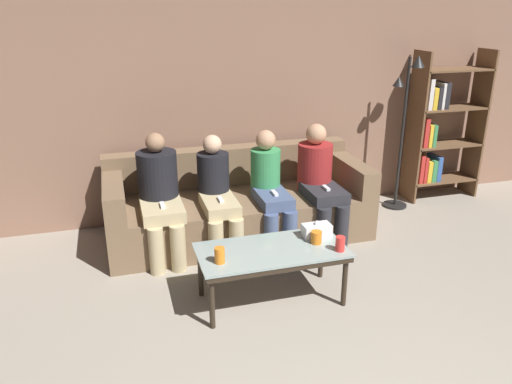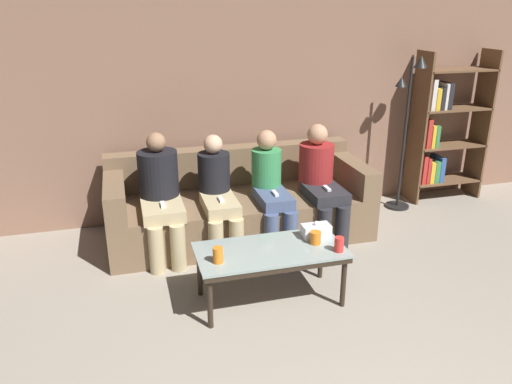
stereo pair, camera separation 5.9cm
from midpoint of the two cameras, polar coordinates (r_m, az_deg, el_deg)
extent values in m
cube|color=#8C6651|center=(5.13, -3.33, 11.28)|extent=(12.00, 0.06, 2.60)
cube|color=brown|center=(4.86, -1.51, -2.69)|extent=(2.47, 0.97, 0.42)
cube|color=brown|center=(5.07, -2.61, 3.12)|extent=(2.47, 0.20, 0.38)
cube|color=brown|center=(4.61, -15.50, -0.21)|extent=(0.18, 0.97, 0.26)
cube|color=brown|center=(5.11, 11.02, 2.23)|extent=(0.18, 0.97, 0.26)
cube|color=#8C9E99|center=(3.72, 2.12, -6.66)|extent=(1.11, 0.54, 0.02)
cube|color=#2D2319|center=(3.73, 2.11, -7.05)|extent=(1.08, 0.53, 0.04)
cylinder|color=#2D2319|center=(3.55, -4.80, -12.63)|extent=(0.04, 0.04, 0.38)
cylinder|color=#2D2319|center=(3.83, 10.39, -10.26)|extent=(0.04, 0.04, 0.38)
cylinder|color=#2D2319|center=(3.92, -6.03, -9.20)|extent=(0.04, 0.04, 0.38)
cylinder|color=#2D2319|center=(4.17, 7.82, -7.33)|extent=(0.04, 0.04, 0.38)
cylinder|color=red|center=(3.71, 9.93, -5.92)|extent=(0.07, 0.07, 0.11)
cylinder|color=orange|center=(3.80, 7.25, -5.21)|extent=(0.08, 0.08, 0.10)
cylinder|color=orange|center=(3.51, -3.89, -7.21)|extent=(0.07, 0.07, 0.12)
cube|color=white|center=(3.91, 7.30, -4.42)|extent=(0.22, 0.12, 0.10)
sphere|color=white|center=(3.89, 7.35, -3.59)|extent=(0.04, 0.04, 0.04)
cube|color=brown|center=(5.84, 18.25, 6.82)|extent=(0.02, 0.32, 1.68)
cube|color=brown|center=(6.32, 24.52, 7.00)|extent=(0.02, 0.32, 1.68)
cube|color=brown|center=(6.23, 20.76, 1.31)|extent=(0.82, 0.32, 0.02)
cube|color=red|center=(6.00, 18.45, 2.62)|extent=(0.05, 0.24, 0.33)
cube|color=red|center=(6.03, 18.86, 2.52)|extent=(0.04, 0.24, 0.30)
cube|color=gold|center=(6.07, 19.25, 2.33)|extent=(0.05, 0.24, 0.25)
cube|color=#38844C|center=(6.11, 19.74, 2.40)|extent=(0.06, 0.24, 0.25)
cube|color=#33569E|center=(6.14, 20.23, 2.60)|extent=(0.06, 0.24, 0.29)
cube|color=brown|center=(6.12, 21.26, 5.02)|extent=(0.82, 0.32, 0.02)
cube|color=red|center=(5.89, 18.92, 6.48)|extent=(0.05, 0.24, 0.32)
cube|color=gold|center=(5.93, 19.36, 6.17)|extent=(0.04, 0.24, 0.25)
cube|color=#38844C|center=(5.96, 19.76, 6.16)|extent=(0.04, 0.24, 0.25)
cube|color=brown|center=(6.03, 21.78, 8.86)|extent=(0.82, 0.32, 0.02)
cube|color=silver|center=(5.81, 19.39, 10.53)|extent=(0.05, 0.24, 0.33)
cube|color=gold|center=(5.85, 19.83, 10.06)|extent=(0.05, 0.24, 0.23)
cube|color=#232328|center=(5.88, 20.28, 10.09)|extent=(0.04, 0.24, 0.24)
cube|color=silver|center=(5.91, 20.65, 10.27)|extent=(0.03, 0.24, 0.28)
cube|color=#232328|center=(5.93, 21.05, 10.29)|extent=(0.05, 0.24, 0.28)
cube|color=brown|center=(5.97, 22.32, 12.79)|extent=(0.82, 0.32, 0.02)
cylinder|color=black|center=(5.83, 16.08, -1.53)|extent=(0.26, 0.26, 0.02)
cylinder|color=black|center=(5.59, 16.90, 6.16)|extent=(0.03, 0.03, 1.64)
cone|color=black|center=(5.51, 18.66, 13.94)|extent=(0.14, 0.14, 0.12)
cone|color=black|center=(5.47, 16.57, 11.99)|extent=(0.12, 0.12, 0.10)
cylinder|color=tan|center=(4.27, -10.90, -6.52)|extent=(0.13, 0.13, 0.42)
cylinder|color=tan|center=(4.29, -8.50, -6.27)|extent=(0.13, 0.13, 0.42)
cube|color=tan|center=(4.38, -10.24, -1.99)|extent=(0.35, 0.47, 0.10)
cylinder|color=black|center=(4.53, -10.71, 1.48)|extent=(0.35, 0.35, 0.51)
sphere|color=#997051|center=(4.44, -10.99, 5.61)|extent=(0.17, 0.17, 0.17)
cube|color=white|center=(4.32, -10.23, -1.42)|extent=(0.04, 0.12, 0.02)
cylinder|color=tan|center=(4.31, -4.19, -5.91)|extent=(0.13, 0.13, 0.42)
cylinder|color=tan|center=(4.34, -1.85, -5.64)|extent=(0.13, 0.13, 0.42)
cube|color=tan|center=(4.44, -3.77, -1.39)|extent=(0.29, 0.49, 0.10)
cylinder|color=black|center=(4.60, -4.45, 1.73)|extent=(0.29, 0.29, 0.45)
sphere|color=#DBAD89|center=(4.51, -4.56, 5.47)|extent=(0.17, 0.17, 0.17)
cube|color=white|center=(4.37, -3.66, -0.84)|extent=(0.04, 0.12, 0.02)
cylinder|color=#47567A|center=(4.45, 2.12, -4.99)|extent=(0.13, 0.13, 0.42)
cylinder|color=#47567A|center=(4.50, 4.31, -4.72)|extent=(0.13, 0.13, 0.42)
cube|color=#47567A|center=(4.57, 2.37, -0.70)|extent=(0.28, 0.46, 0.10)
cylinder|color=#388E51|center=(4.72, 1.55, 2.23)|extent=(0.28, 0.28, 0.45)
sphere|color=tan|center=(4.63, 1.59, 5.96)|extent=(0.19, 0.19, 0.19)
cube|color=white|center=(4.51, 2.56, -0.14)|extent=(0.04, 0.12, 0.02)
cylinder|color=#28282D|center=(4.60, 8.16, -4.28)|extent=(0.13, 0.13, 0.42)
cylinder|color=#28282D|center=(4.67, 10.20, -4.01)|extent=(0.13, 0.13, 0.42)
cube|color=#28282D|center=(4.73, 8.20, -0.13)|extent=(0.33, 0.47, 0.10)
cylinder|color=maroon|center=(4.88, 7.22, 2.80)|extent=(0.33, 0.33, 0.46)
sphere|color=tan|center=(4.79, 7.39, 6.56)|extent=(0.20, 0.20, 0.20)
cube|color=white|center=(4.67, 8.47, 0.42)|extent=(0.04, 0.12, 0.02)
camera|label=1|loc=(0.03, -89.59, 0.15)|focal=35.00mm
camera|label=2|loc=(0.03, 90.41, -0.15)|focal=35.00mm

